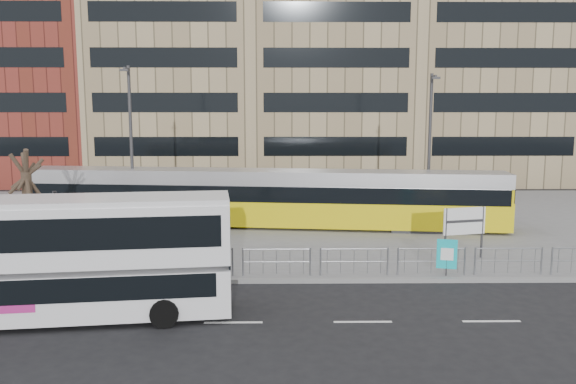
{
  "coord_description": "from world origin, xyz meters",
  "views": [
    {
      "loc": [
        -0.52,
        -20.55,
        6.43
      ],
      "look_at": [
        -0.19,
        6.0,
        2.64
      ],
      "focal_mm": 35.0,
      "sensor_mm": 36.0,
      "label": 1
    }
  ],
  "objects_px": {
    "lamp_post_east": "(430,142)",
    "station_sign": "(464,223)",
    "double_decker_bus": "(73,254)",
    "tram": "(261,198)",
    "bare_tree": "(24,146)",
    "lamp_post_west": "(131,139)",
    "ad_panel": "(447,255)",
    "traffic_light_west": "(56,218)",
    "pedestrian": "(187,218)"
  },
  "relations": [
    {
      "from": "lamp_post_east",
      "to": "station_sign",
      "type": "bearing_deg",
      "value": -94.25
    },
    {
      "from": "double_decker_bus",
      "to": "tram",
      "type": "bearing_deg",
      "value": 62.01
    },
    {
      "from": "lamp_post_east",
      "to": "bare_tree",
      "type": "xyz_separation_m",
      "value": [
        -19.81,
        -6.98,
        0.21
      ]
    },
    {
      "from": "tram",
      "to": "lamp_post_east",
      "type": "distance_m",
      "value": 10.13
    },
    {
      "from": "double_decker_bus",
      "to": "bare_tree",
      "type": "height_order",
      "value": "bare_tree"
    },
    {
      "from": "tram",
      "to": "lamp_post_west",
      "type": "relative_size",
      "value": 3.02
    },
    {
      "from": "ad_panel",
      "to": "lamp_post_east",
      "type": "relative_size",
      "value": 0.17
    },
    {
      "from": "ad_panel",
      "to": "tram",
      "type": "bearing_deg",
      "value": 141.57
    },
    {
      "from": "traffic_light_west",
      "to": "lamp_post_east",
      "type": "bearing_deg",
      "value": 2.53
    },
    {
      "from": "station_sign",
      "to": "ad_panel",
      "type": "bearing_deg",
      "value": -133.38
    },
    {
      "from": "ad_panel",
      "to": "pedestrian",
      "type": "bearing_deg",
      "value": 161.37
    },
    {
      "from": "station_sign",
      "to": "lamp_post_east",
      "type": "height_order",
      "value": "lamp_post_east"
    },
    {
      "from": "double_decker_bus",
      "to": "lamp_post_west",
      "type": "distance_m",
      "value": 14.99
    },
    {
      "from": "traffic_light_west",
      "to": "bare_tree",
      "type": "height_order",
      "value": "bare_tree"
    },
    {
      "from": "ad_panel",
      "to": "traffic_light_west",
      "type": "bearing_deg",
      "value": -172.27
    },
    {
      "from": "station_sign",
      "to": "lamp_post_west",
      "type": "xyz_separation_m",
      "value": [
        -16.25,
        8.05,
        3.23
      ]
    },
    {
      "from": "traffic_light_west",
      "to": "lamp_post_east",
      "type": "height_order",
      "value": "lamp_post_east"
    },
    {
      "from": "lamp_post_east",
      "to": "tram",
      "type": "bearing_deg",
      "value": -173.06
    },
    {
      "from": "tram",
      "to": "lamp_post_west",
      "type": "bearing_deg",
      "value": -179.7
    },
    {
      "from": "double_decker_bus",
      "to": "tram",
      "type": "xyz_separation_m",
      "value": [
        5.3,
        13.76,
        -0.36
      ]
    },
    {
      "from": "bare_tree",
      "to": "double_decker_bus",
      "type": "bearing_deg",
      "value": -58.3
    },
    {
      "from": "station_sign",
      "to": "lamp_post_east",
      "type": "relative_size",
      "value": 0.27
    },
    {
      "from": "double_decker_bus",
      "to": "lamp_post_east",
      "type": "relative_size",
      "value": 1.16
    },
    {
      "from": "lamp_post_west",
      "to": "bare_tree",
      "type": "bearing_deg",
      "value": -113.88
    },
    {
      "from": "traffic_light_west",
      "to": "bare_tree",
      "type": "distance_m",
      "value": 4.17
    },
    {
      "from": "station_sign",
      "to": "pedestrian",
      "type": "xyz_separation_m",
      "value": [
        -12.66,
        4.63,
        -0.62
      ]
    },
    {
      "from": "ad_panel",
      "to": "lamp_post_west",
      "type": "relative_size",
      "value": 0.16
    },
    {
      "from": "tram",
      "to": "double_decker_bus",
      "type": "bearing_deg",
      "value": -104.27
    },
    {
      "from": "tram",
      "to": "lamp_post_west",
      "type": "xyz_separation_m",
      "value": [
        -7.27,
        0.83,
        3.22
      ]
    },
    {
      "from": "tram",
      "to": "pedestrian",
      "type": "distance_m",
      "value": 4.55
    },
    {
      "from": "double_decker_bus",
      "to": "tram",
      "type": "height_order",
      "value": "double_decker_bus"
    },
    {
      "from": "station_sign",
      "to": "lamp_post_west",
      "type": "bearing_deg",
      "value": 140.37
    },
    {
      "from": "double_decker_bus",
      "to": "bare_tree",
      "type": "relative_size",
      "value": 1.48
    },
    {
      "from": "pedestrian",
      "to": "traffic_light_west",
      "type": "xyz_separation_m",
      "value": [
        -4.42,
        -5.45,
        1.05
      ]
    },
    {
      "from": "ad_panel",
      "to": "lamp_post_west",
      "type": "distance_m",
      "value": 18.6
    },
    {
      "from": "double_decker_bus",
      "to": "station_sign",
      "type": "height_order",
      "value": "double_decker_bus"
    },
    {
      "from": "pedestrian",
      "to": "lamp_post_east",
      "type": "bearing_deg",
      "value": -86.85
    },
    {
      "from": "tram",
      "to": "lamp_post_east",
      "type": "relative_size",
      "value": 3.16
    },
    {
      "from": "station_sign",
      "to": "lamp_post_east",
      "type": "bearing_deg",
      "value": 72.48
    },
    {
      "from": "ad_panel",
      "to": "lamp_post_east",
      "type": "distance_m",
      "value": 11.74
    },
    {
      "from": "double_decker_bus",
      "to": "pedestrian",
      "type": "bearing_deg",
      "value": 74.83
    },
    {
      "from": "tram",
      "to": "traffic_light_west",
      "type": "relative_size",
      "value": 8.58
    },
    {
      "from": "tram",
      "to": "lamp_post_west",
      "type": "distance_m",
      "value": 7.99
    },
    {
      "from": "pedestrian",
      "to": "ad_panel",
      "type": "bearing_deg",
      "value": -135.27
    },
    {
      "from": "ad_panel",
      "to": "pedestrian",
      "type": "xyz_separation_m",
      "value": [
        -11.19,
        7.16,
        0.09
      ]
    },
    {
      "from": "pedestrian",
      "to": "traffic_light_west",
      "type": "height_order",
      "value": "traffic_light_west"
    },
    {
      "from": "pedestrian",
      "to": "traffic_light_west",
      "type": "bearing_deg",
      "value": 128.32
    },
    {
      "from": "station_sign",
      "to": "traffic_light_west",
      "type": "height_order",
      "value": "traffic_light_west"
    },
    {
      "from": "station_sign",
      "to": "lamp_post_west",
      "type": "distance_m",
      "value": 18.42
    },
    {
      "from": "traffic_light_west",
      "to": "bare_tree",
      "type": "relative_size",
      "value": 0.47
    }
  ]
}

